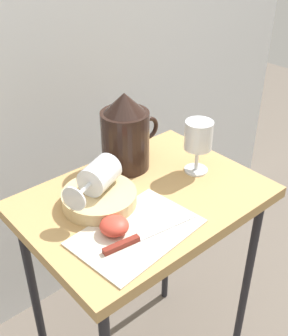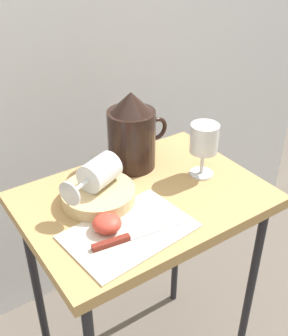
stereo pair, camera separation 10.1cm
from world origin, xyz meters
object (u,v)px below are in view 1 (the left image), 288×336
object	(u,v)px
table	(144,219)
wine_glass_upright	(198,138)
knife	(138,238)
basket_tray	(99,198)
pitcher	(126,138)
wine_glass_tipped_near	(99,176)
apple_half_left	(114,226)

from	to	relation	value
table	wine_glass_upright	bearing A→B (deg)	-2.03
table	knife	xyz separation A→B (m)	(-0.12, -0.12, 0.08)
basket_tray	wine_glass_upright	size ratio (longest dim) A/B	1.23
wine_glass_upright	knife	bearing A→B (deg)	-159.63
table	knife	bearing A→B (deg)	-135.47
table	pitcher	bearing A→B (deg)	68.48
table	pitcher	distance (m)	0.22
basket_tray	pitcher	size ratio (longest dim) A/B	0.84
basket_tray	wine_glass_tipped_near	distance (m)	0.06
basket_tray	table	bearing A→B (deg)	-22.24
table	wine_glass_tipped_near	xyz separation A→B (m)	(-0.09, 0.06, 0.15)
wine_glass_tipped_near	knife	xyz separation A→B (m)	(-0.03, -0.17, -0.06)
table	pitcher	world-z (taller)	pitcher
knife	basket_tray	bearing A→B (deg)	84.35
pitcher	wine_glass_tipped_near	distance (m)	0.17
wine_glass_upright	apple_half_left	bearing A→B (deg)	-169.60
wine_glass_upright	table	bearing A→B (deg)	177.97
basket_tray	wine_glass_tipped_near	xyz separation A→B (m)	(0.01, 0.01, 0.05)
table	apple_half_left	xyz separation A→B (m)	(-0.14, -0.07, 0.10)
wine_glass_tipped_near	knife	size ratio (longest dim) A/B	0.70
wine_glass_upright	wine_glass_tipped_near	bearing A→B (deg)	167.40
wine_glass_upright	knife	xyz separation A→B (m)	(-0.30, -0.11, -0.09)
table	basket_tray	size ratio (longest dim) A/B	3.94
wine_glass_upright	knife	distance (m)	0.33
knife	pitcher	bearing A→B (deg)	55.66
pitcher	apple_half_left	distance (m)	0.29
table	basket_tray	bearing A→B (deg)	157.76
knife	apple_half_left	bearing A→B (deg)	113.34
table	knife	world-z (taller)	knife
table	pitcher	xyz separation A→B (m)	(0.05, 0.14, 0.16)
pitcher	wine_glass_upright	xyz separation A→B (m)	(0.13, -0.14, 0.01)
wine_glass_upright	wine_glass_tipped_near	distance (m)	0.28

